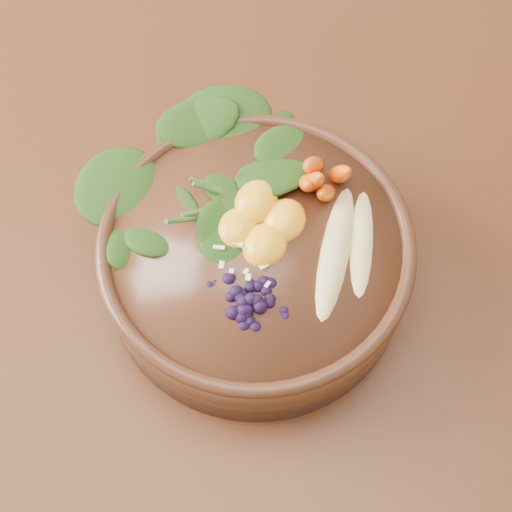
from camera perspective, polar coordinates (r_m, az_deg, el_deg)
ground at (r=1.41m, az=-5.90°, el=-12.24°), size 4.00×4.00×0.00m
dining_table at (r=0.80m, az=-10.14°, el=0.59°), size 1.60×0.90×0.75m
stoneware_bowl at (r=0.64m, az=-0.00°, el=-0.42°), size 0.34×0.34×0.07m
kale_heap at (r=0.62m, az=-3.27°, el=7.03°), size 0.22×0.21×0.04m
carrot_cluster at (r=0.61m, az=5.42°, el=8.36°), size 0.07×0.07×0.08m
banana_halves at (r=0.60m, az=7.54°, el=1.31°), size 0.08×0.16×0.03m
mandarin_cluster at (r=0.60m, az=0.37°, el=3.26°), size 0.10×0.11×0.03m
blueberry_pile at (r=0.56m, az=-0.41°, el=-2.89°), size 0.15×0.13×0.04m
coconut_flakes at (r=0.59m, az=-0.04°, el=-0.24°), size 0.10×0.09×0.01m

